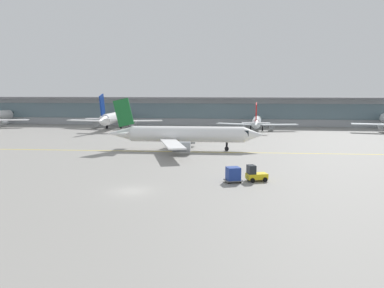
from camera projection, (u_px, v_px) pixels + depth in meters
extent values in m
plane|color=gray|center=(132.00, 191.00, 43.04)|extent=(400.00, 400.00, 0.00)
cube|color=yellow|center=(186.00, 152.00, 71.35)|extent=(109.96, 3.76, 0.01)
cube|color=#9EA3A8|center=(203.00, 112.00, 130.29)|extent=(208.94, 8.00, 9.00)
cube|color=slate|center=(202.00, 111.00, 126.21)|extent=(200.58, 0.16, 5.04)
cube|color=slate|center=(203.00, 98.00, 128.16)|extent=(217.30, 11.00, 0.60)
cone|color=white|center=(12.00, 114.00, 135.76)|extent=(3.25, 4.03, 3.11)
cube|color=black|center=(8.00, 113.00, 133.15)|extent=(2.66, 3.03, 1.15)
cube|color=white|center=(6.00, 120.00, 119.27)|extent=(13.82, 6.25, 0.27)
cylinder|color=#999EA3|center=(1.00, 122.00, 121.22)|extent=(2.14, 3.53, 2.02)
cylinder|color=black|center=(3.00, 122.00, 130.73)|extent=(0.42, 0.42, 1.73)
cylinder|color=black|center=(3.00, 123.00, 130.79)|extent=(0.56, 0.88, 0.87)
cylinder|color=white|center=(115.00, 117.00, 118.32)|extent=(4.54, 23.63, 3.26)
cone|color=white|center=(126.00, 115.00, 131.87)|extent=(3.31, 4.08, 3.10)
cube|color=black|center=(124.00, 114.00, 129.23)|extent=(2.70, 3.07, 1.14)
cone|color=white|center=(102.00, 121.00, 104.13)|extent=(3.05, 5.36, 2.77)
cube|color=white|center=(88.00, 121.00, 117.09)|extent=(13.78, 6.00, 0.27)
cylinder|color=#999EA3|center=(97.00, 123.00, 118.46)|extent=(2.20, 3.56, 2.02)
cube|color=white|center=(140.00, 121.00, 116.01)|extent=(13.70, 7.31, 0.27)
cylinder|color=#999EA3|center=(133.00, 123.00, 117.73)|extent=(2.20, 3.56, 2.02)
cube|color=navy|center=(102.00, 105.00, 104.56)|extent=(0.58, 4.41, 6.14)
cube|color=white|center=(95.00, 119.00, 105.63)|extent=(4.92, 2.56, 0.23)
cube|color=white|center=(111.00, 119.00, 105.32)|extent=(4.92, 2.56, 0.23)
cylinder|color=black|center=(122.00, 123.00, 126.79)|extent=(0.42, 0.42, 1.73)
cylinder|color=black|center=(122.00, 124.00, 126.85)|extent=(0.57, 0.89, 0.86)
cylinder|color=black|center=(107.00, 126.00, 116.91)|extent=(0.42, 0.42, 1.73)
cylinder|color=black|center=(107.00, 127.00, 116.97)|extent=(0.57, 0.89, 0.86)
cylinder|color=black|center=(121.00, 126.00, 116.62)|extent=(0.42, 0.42, 1.73)
cylinder|color=black|center=(121.00, 127.00, 116.68)|extent=(0.57, 0.89, 0.86)
cylinder|color=white|center=(257.00, 121.00, 111.49)|extent=(3.86, 18.57, 2.56)
cone|color=white|center=(257.00, 119.00, 121.95)|extent=(2.64, 3.24, 2.43)
cube|color=black|center=(257.00, 118.00, 119.91)|extent=(2.16, 2.44, 0.90)
cone|color=white|center=(256.00, 125.00, 100.53)|extent=(2.46, 4.24, 2.18)
cube|color=white|center=(234.00, 124.00, 111.35)|extent=(10.73, 5.89, 0.21)
cylinder|color=#999EA3|center=(242.00, 126.00, 112.15)|extent=(1.77, 2.82, 1.58)
cube|color=white|center=(279.00, 125.00, 108.89)|extent=(10.81, 4.55, 0.21)
cylinder|color=#999EA3|center=(272.00, 126.00, 110.48)|extent=(1.77, 2.82, 1.58)
cube|color=red|center=(256.00, 111.00, 100.85)|extent=(0.51, 3.46, 4.82)
cube|color=white|center=(249.00, 123.00, 101.92)|extent=(3.88, 2.07, 0.18)
cube|color=white|center=(263.00, 123.00, 101.22)|extent=(3.88, 2.07, 0.18)
cylinder|color=black|center=(257.00, 126.00, 118.03)|extent=(0.33, 0.33, 1.36)
cylinder|color=black|center=(257.00, 127.00, 118.08)|extent=(0.46, 0.71, 0.68)
cylinder|color=black|center=(251.00, 128.00, 110.62)|extent=(0.33, 0.33, 1.36)
cylinder|color=black|center=(250.00, 129.00, 110.66)|extent=(0.46, 0.71, 0.68)
cylinder|color=black|center=(262.00, 129.00, 109.97)|extent=(0.33, 0.33, 1.36)
cylinder|color=black|center=(262.00, 130.00, 110.01)|extent=(0.46, 0.71, 0.68)
cone|color=white|center=(382.00, 118.00, 118.53)|extent=(3.29, 4.02, 3.02)
cube|color=white|center=(377.00, 124.00, 103.98)|extent=(13.41, 5.61, 0.26)
cylinder|color=#999EA3|center=(384.00, 127.00, 105.36)|extent=(2.20, 3.50, 1.96)
cylinder|color=white|center=(187.00, 134.00, 72.89)|extent=(22.16, 3.75, 3.07)
cone|color=white|center=(254.00, 135.00, 71.75)|extent=(3.77, 3.02, 2.91)
cube|color=black|center=(241.00, 133.00, 71.92)|extent=(2.83, 2.48, 1.07)
cone|color=white|center=(119.00, 133.00, 74.07)|extent=(4.98, 2.76, 2.61)
cube|color=white|center=(182.00, 134.00, 80.90)|extent=(5.91, 12.95, 0.25)
cylinder|color=#999EA3|center=(187.00, 139.00, 78.41)|extent=(3.30, 1.99, 1.89)
cube|color=white|center=(172.00, 144.00, 65.42)|extent=(6.61, 12.90, 0.25)
cylinder|color=#999EA3|center=(182.00, 147.00, 67.91)|extent=(3.30, 1.99, 1.89)
cube|color=#19662D|center=(124.00, 112.00, 73.42)|extent=(4.14, 0.45, 5.77)
cube|color=white|center=(129.00, 130.00, 76.12)|extent=(2.30, 4.57, 0.22)
cube|color=white|center=(123.00, 132.00, 71.67)|extent=(2.30, 4.57, 0.22)
cylinder|color=black|center=(227.00, 147.00, 72.53)|extent=(0.40, 0.40, 1.62)
cylinder|color=black|center=(227.00, 149.00, 72.58)|extent=(0.83, 0.52, 0.81)
cylinder|color=black|center=(179.00, 144.00, 75.41)|extent=(0.40, 0.40, 1.62)
cylinder|color=black|center=(179.00, 146.00, 75.47)|extent=(0.83, 0.52, 0.81)
cylinder|color=black|center=(177.00, 147.00, 71.32)|extent=(0.40, 0.40, 1.62)
cylinder|color=black|center=(177.00, 150.00, 71.37)|extent=(0.83, 0.52, 0.81)
cube|color=yellow|center=(257.00, 176.00, 47.75)|extent=(2.92, 2.18, 0.70)
cube|color=#1E2328|center=(251.00, 169.00, 47.47)|extent=(1.26, 1.47, 1.10)
cylinder|color=black|center=(261.00, 177.00, 48.66)|extent=(0.64, 0.41, 0.60)
cylinder|color=black|center=(265.00, 180.00, 47.31)|extent=(0.64, 0.41, 0.60)
cylinder|color=black|center=(248.00, 178.00, 48.29)|extent=(0.64, 0.41, 0.60)
cylinder|color=black|center=(252.00, 180.00, 46.94)|extent=(0.64, 0.41, 0.60)
cube|color=#595B60|center=(233.00, 180.00, 47.12)|extent=(2.51, 2.21, 0.12)
cube|color=navy|center=(233.00, 173.00, 47.00)|extent=(2.01, 1.95, 1.60)
cylinder|color=black|center=(237.00, 180.00, 47.98)|extent=(0.24, 0.17, 0.22)
cylinder|color=black|center=(241.00, 182.00, 46.63)|extent=(0.24, 0.17, 0.22)
cylinder|color=black|center=(226.00, 181.00, 47.66)|extent=(0.24, 0.17, 0.22)
cylinder|color=black|center=(229.00, 183.00, 46.31)|extent=(0.24, 0.17, 0.22)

